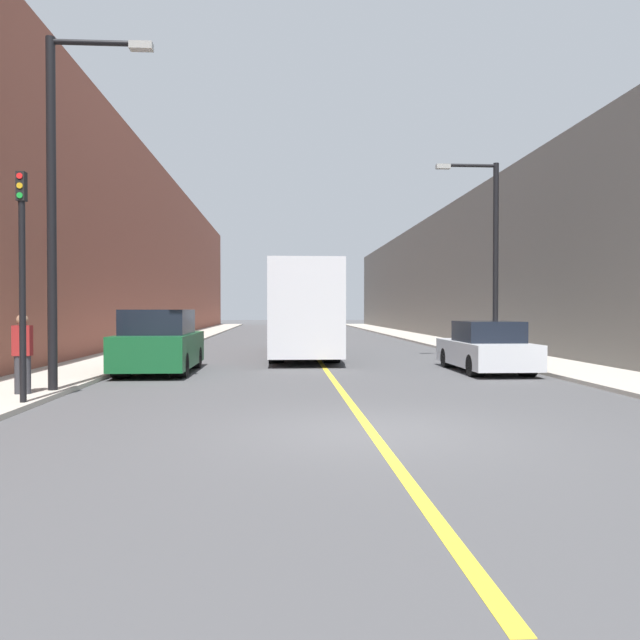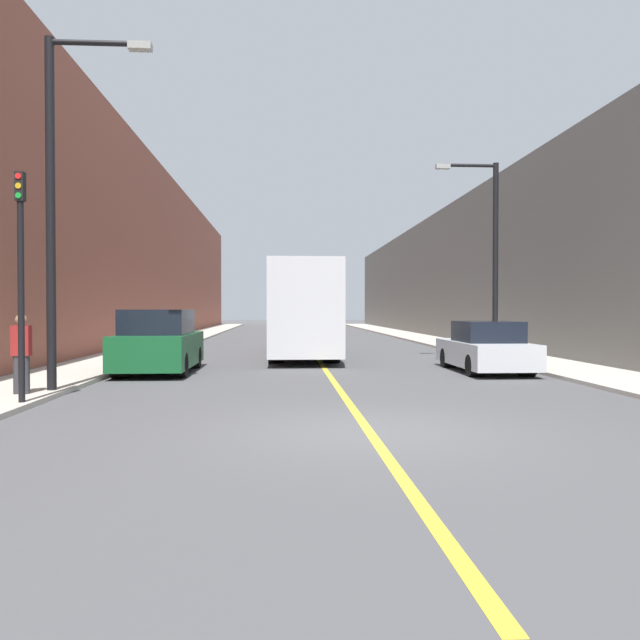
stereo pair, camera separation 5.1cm
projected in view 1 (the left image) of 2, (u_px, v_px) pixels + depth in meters
name	position (u px, v px, depth m)	size (l,w,h in m)	color
ground_plane	(371.00, 431.00, 9.50)	(200.00, 200.00, 0.00)	#474749
sidewalk_left	(186.00, 338.00, 38.99)	(2.63, 72.00, 0.11)	#B2AA9E
sidewalk_right	(418.00, 338.00, 39.89)	(2.63, 72.00, 0.11)	#B2AA9E
building_row_left	(131.00, 253.00, 38.69)	(4.00, 72.00, 10.68)	brown
building_row_right	(469.00, 275.00, 40.03)	(4.00, 72.00, 8.19)	#66605B
road_center_line	(303.00, 339.00, 39.44)	(0.16, 72.00, 0.01)	gold
bus	(301.00, 309.00, 25.08)	(2.47, 11.33, 3.53)	silver
parked_suv_left	(160.00, 344.00, 18.22)	(2.01, 4.48, 1.86)	#145128
car_right_near	(486.00, 349.00, 18.59)	(1.86, 4.47, 1.51)	silver
street_lamp_left	(60.00, 192.00, 13.52)	(2.28, 0.24, 7.64)	black
street_lamp_right	(490.00, 247.00, 22.42)	(2.28, 0.24, 7.02)	black
traffic_light	(22.00, 277.00, 11.74)	(0.16, 0.18, 4.35)	black
pedestrian	(22.00, 353.00, 12.93)	(0.36, 0.23, 1.66)	#2D2D33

